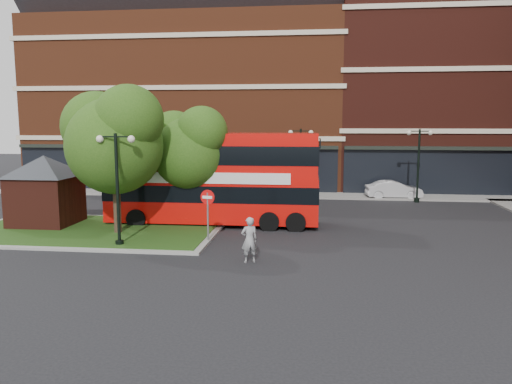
# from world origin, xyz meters

# --- Properties ---
(ground) EXTENTS (120.00, 120.00, 0.00)m
(ground) POSITION_xyz_m (0.00, 0.00, 0.00)
(ground) COLOR black
(ground) RESTS_ON ground
(pavement_far) EXTENTS (44.00, 3.00, 0.12)m
(pavement_far) POSITION_xyz_m (0.00, 16.50, 0.06)
(pavement_far) COLOR slate
(pavement_far) RESTS_ON ground
(terrace_far_left) EXTENTS (26.00, 12.00, 14.00)m
(terrace_far_left) POSITION_xyz_m (-8.00, 24.00, 7.00)
(terrace_far_left) COLOR brown
(terrace_far_left) RESTS_ON ground
(terrace_far_right) EXTENTS (18.00, 12.00, 16.00)m
(terrace_far_right) POSITION_xyz_m (14.00, 24.00, 8.00)
(terrace_far_right) COLOR #471911
(terrace_far_right) RESTS_ON ground
(traffic_island) EXTENTS (12.60, 7.60, 0.15)m
(traffic_island) POSITION_xyz_m (-8.00, 3.00, 0.07)
(traffic_island) COLOR gray
(traffic_island) RESTS_ON ground
(kiosk) EXTENTS (6.51, 6.51, 3.60)m
(kiosk) POSITION_xyz_m (-11.00, 4.00, 2.32)
(kiosk) COLOR #471911
(kiosk) RESTS_ON traffic_island
(tree_island_west) EXTENTS (5.40, 4.71, 7.21)m
(tree_island_west) POSITION_xyz_m (-6.60, 2.58, 4.79)
(tree_island_west) COLOR #2D2116
(tree_island_west) RESTS_ON ground
(tree_island_east) EXTENTS (4.46, 3.90, 6.29)m
(tree_island_east) POSITION_xyz_m (-3.58, 5.06, 4.24)
(tree_island_east) COLOR #2D2116
(tree_island_east) RESTS_ON ground
(lamp_island) EXTENTS (1.72, 0.36, 5.00)m
(lamp_island) POSITION_xyz_m (-5.50, 0.20, 2.83)
(lamp_island) COLOR black
(lamp_island) RESTS_ON ground
(lamp_far_left) EXTENTS (1.72, 0.36, 5.00)m
(lamp_far_left) POSITION_xyz_m (2.00, 14.50, 2.83)
(lamp_far_left) COLOR black
(lamp_far_left) RESTS_ON ground
(lamp_far_right) EXTENTS (1.72, 0.36, 5.00)m
(lamp_far_right) POSITION_xyz_m (10.00, 14.50, 2.83)
(lamp_far_right) COLOR black
(lamp_far_right) RESTS_ON ground
(bus) EXTENTS (11.25, 2.66, 4.29)m
(bus) POSITION_xyz_m (-2.40, 5.55, 2.81)
(bus) COLOR red
(bus) RESTS_ON ground
(woman) EXTENTS (0.78, 0.65, 1.81)m
(woman) POSITION_xyz_m (0.50, -1.50, 0.91)
(woman) COLOR gray
(woman) RESTS_ON ground
(car_silver) EXTENTS (4.11, 1.80, 1.38)m
(car_silver) POSITION_xyz_m (-1.48, 16.00, 0.69)
(car_silver) COLOR silver
(car_silver) RESTS_ON ground
(car_white) EXTENTS (4.03, 1.68, 1.30)m
(car_white) POSITION_xyz_m (8.66, 16.00, 0.65)
(car_white) COLOR silver
(car_white) RESTS_ON ground
(no_entry_sign) EXTENTS (0.67, 0.19, 2.44)m
(no_entry_sign) POSITION_xyz_m (-1.80, 1.50, 1.74)
(no_entry_sign) COLOR slate
(no_entry_sign) RESTS_ON ground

